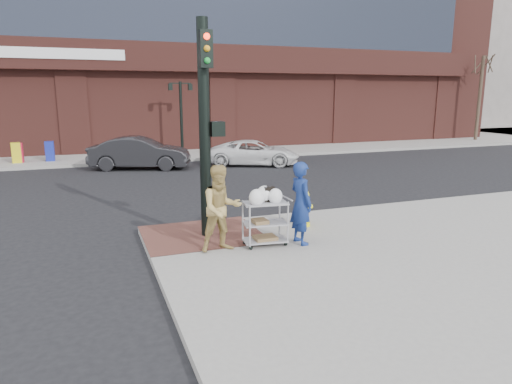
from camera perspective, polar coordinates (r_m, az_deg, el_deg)
name	(u,v)px	position (r m, az deg, el deg)	size (l,w,h in m)	color
ground	(237,249)	(10.60, -2.39, -7.12)	(220.00, 220.00, 0.00)	black
sidewalk_far	(257,130)	(44.47, 0.10, 7.80)	(65.00, 36.00, 0.15)	gray
brick_curb_ramp	(202,234)	(11.22, -6.76, -5.25)	(2.80, 2.40, 0.01)	brown
filler_block	(445,49)	(64.37, 22.58, 16.22)	(14.00, 20.00, 18.00)	slate
bare_tree_a	(484,54)	(37.65, 26.60, 15.18)	(1.80, 1.80, 7.20)	#382B21
lamp_post	(181,110)	(26.03, -9.35, 10.11)	(1.32, 0.22, 4.00)	black
traffic_signal_pole	(206,124)	(10.63, -6.30, 8.50)	(0.61, 0.51, 5.00)	black
woman_blue	(301,203)	(10.31, 5.63, -1.38)	(0.69, 0.45, 1.89)	navy
pedestrian_tan	(221,209)	(9.80, -4.36, -2.08)	(0.92, 0.71, 1.88)	tan
sedan_dark	(140,153)	(22.26, -14.31, 4.75)	(1.61, 4.61, 1.52)	black
minivan_white	(254,153)	(22.78, -0.19, 4.94)	(2.05, 4.45, 1.24)	white
utility_cart	(265,219)	(10.21, 1.15, -3.40)	(1.03, 0.65, 1.34)	#949398
fire_hydrant	(304,208)	(11.78, 6.06, -1.97)	(0.45, 0.31, 0.95)	yellow
newsbox_red	(19,153)	(25.47, -27.55, 4.36)	(0.41, 0.37, 0.97)	red
newsbox_yellow	(16,153)	(25.44, -27.79, 4.36)	(0.42, 0.38, 0.99)	gold
newsbox_blue	(50,151)	(25.38, -24.37, 4.67)	(0.42, 0.38, 1.00)	navy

